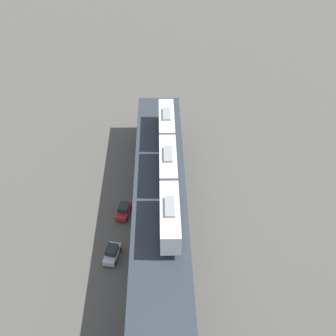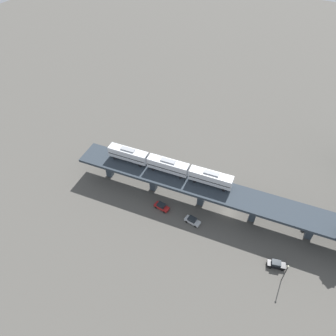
% 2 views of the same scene
% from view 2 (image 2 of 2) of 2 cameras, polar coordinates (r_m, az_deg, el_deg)
% --- Properties ---
extents(ground_plane, '(400.00, 400.00, 0.00)m').
position_cam_2_polar(ground_plane, '(95.60, 10.56, -7.53)').
color(ground_plane, '#4C4944').
extents(elevated_viaduct, '(22.04, 92.22, 7.51)m').
position_cam_2_polar(elevated_viaduct, '(90.68, 10.98, -4.98)').
color(elevated_viaduct, '#283039').
rests_on(elevated_viaduct, ground).
extents(subway_train, '(8.33, 37.20, 4.45)m').
position_cam_2_polar(subway_train, '(92.32, 0.00, 0.46)').
color(subway_train, silver).
rests_on(subway_train, elevated_viaduct).
extents(street_car_red, '(2.17, 4.50, 1.89)m').
position_cam_2_polar(street_car_red, '(94.06, -1.12, -6.71)').
color(street_car_red, '#AD1E1E').
rests_on(street_car_red, ground).
extents(street_car_silver, '(2.12, 4.48, 1.89)m').
position_cam_2_polar(street_car_silver, '(91.27, 4.27, -9.11)').
color(street_car_silver, '#B7BABF').
rests_on(street_car_silver, ground).
extents(street_car_black, '(3.12, 4.75, 1.89)m').
position_cam_2_polar(street_car_black, '(88.01, 18.33, -15.63)').
color(street_car_black, black).
rests_on(street_car_black, ground).
extents(delivery_truck, '(5.27, 7.44, 3.20)m').
position_cam_2_polar(delivery_truck, '(99.08, 24.45, -8.03)').
color(delivery_truck, '#333338').
rests_on(delivery_truck, ground).
extents(street_lamp, '(0.44, 0.44, 6.94)m').
position_cam_2_polar(street_lamp, '(83.83, 19.77, -16.69)').
color(street_lamp, black).
rests_on(street_lamp, ground).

